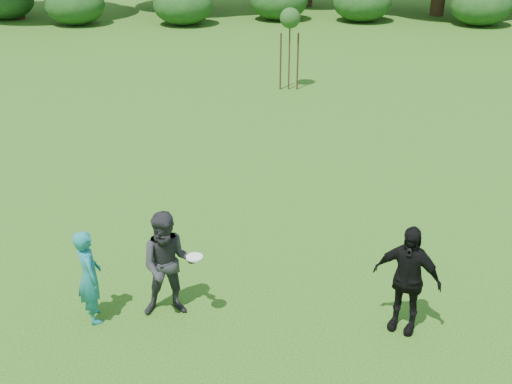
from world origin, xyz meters
TOP-DOWN VIEW (x-y plane):
  - ground at (0.00, 0.00)m, footprint 120.00×120.00m
  - player_teal at (-2.73, 0.36)m, footprint 0.63×0.73m
  - player_grey at (-1.45, 0.53)m, footprint 0.98×0.80m
  - player_black at (2.41, 0.14)m, footprint 1.19×0.94m
  - frisbee at (-0.98, 0.31)m, footprint 0.27×0.27m
  - sapling at (1.14, 13.75)m, footprint 0.70×0.70m
  - hillside at (-0.56, 68.45)m, footprint 150.00×72.00m

SIDE VIEW (x-z plane):
  - hillside at x=-0.56m, z-range -37.97..14.03m
  - ground at x=0.00m, z-range 0.00..0.00m
  - player_teal at x=-2.73m, z-range 0.00..1.68m
  - player_black at x=2.41m, z-range 0.00..1.89m
  - player_grey at x=-1.45m, z-range 0.00..1.90m
  - frisbee at x=-0.98m, z-range 1.22..1.25m
  - sapling at x=1.14m, z-range 0.99..3.84m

